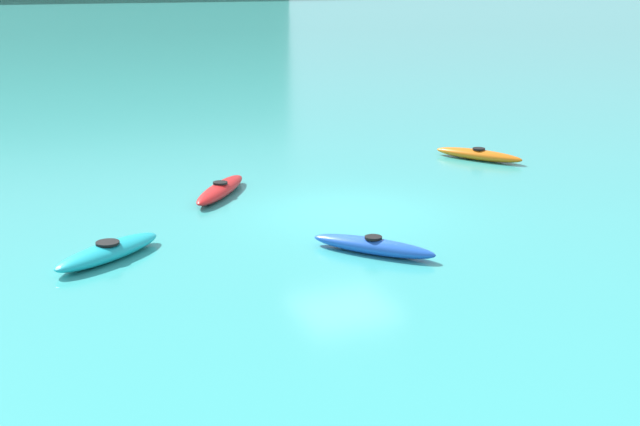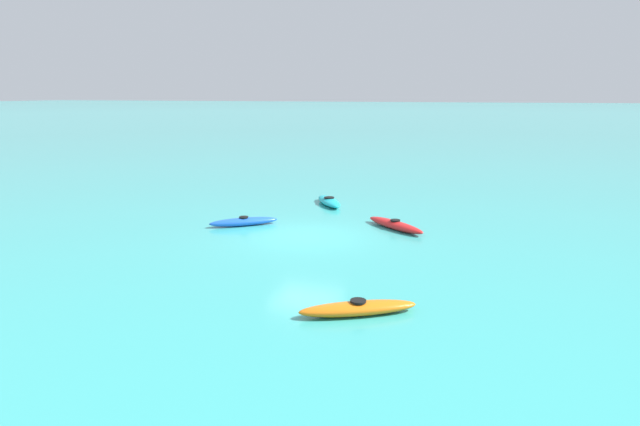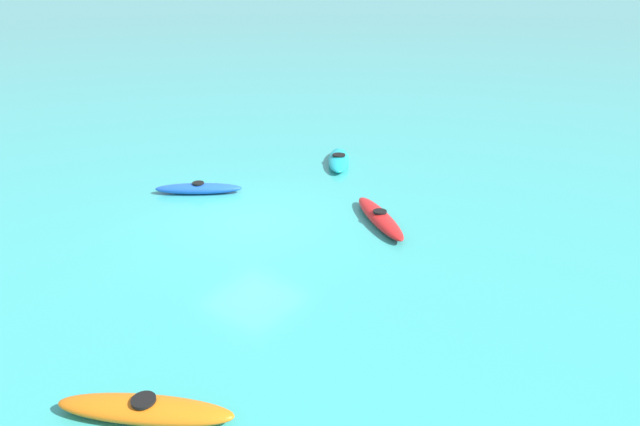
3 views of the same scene
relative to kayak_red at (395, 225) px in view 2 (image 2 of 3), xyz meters
The scene contains 5 objects.
ground_plane 3.61m from the kayak_red, 52.10° to the right, with size 600.00×600.00×0.00m, color #38ADA8.
kayak_red is the anchor object (origin of this frame).
kayak_cyan 5.33m from the kayak_red, 132.94° to the right, with size 2.70×2.16×0.37m.
kayak_blue 5.97m from the kayak_red, 76.06° to the right, with size 2.14×2.50×0.37m.
kayak_orange 8.67m from the kayak_red, ahead, with size 1.96×2.78×0.37m.
Camera 2 is at (18.30, 6.94, 5.17)m, focal length 30.90 mm.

